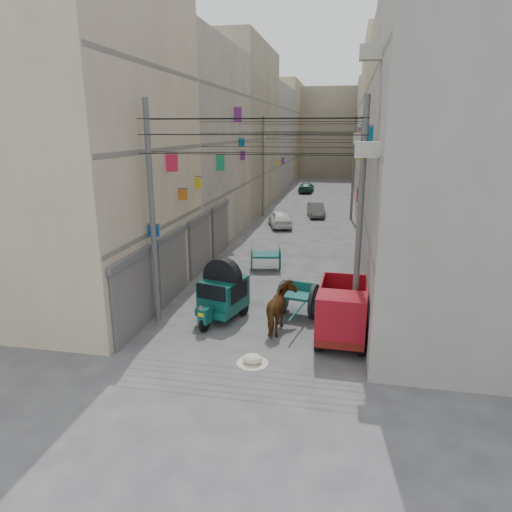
% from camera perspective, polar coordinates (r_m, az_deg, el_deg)
% --- Properties ---
extents(ground, '(140.00, 140.00, 0.00)m').
position_cam_1_polar(ground, '(11.76, -6.90, -20.89)').
color(ground, '#434345').
rests_on(ground, ground).
extents(building_row_left, '(8.00, 62.00, 14.00)m').
position_cam_1_polar(building_row_left, '(44.49, -3.40, 14.86)').
color(building_row_left, beige).
rests_on(building_row_left, ground).
extents(building_row_right, '(8.00, 62.00, 14.00)m').
position_cam_1_polar(building_row_right, '(43.36, 18.20, 14.13)').
color(building_row_right, gray).
rests_on(building_row_right, ground).
extents(end_cap_building, '(22.00, 10.00, 13.00)m').
position_cam_1_polar(end_cap_building, '(75.02, 9.10, 15.00)').
color(end_cap_building, '#9E957C').
rests_on(end_cap_building, ground).
extents(shutters_left, '(0.18, 14.40, 2.88)m').
position_cam_1_polar(shutters_left, '(21.28, -8.52, 0.47)').
color(shutters_left, '#49494E').
rests_on(shutters_left, ground).
extents(signboards, '(8.22, 40.52, 5.67)m').
position_cam_1_polar(signboards, '(30.97, 5.38, 8.92)').
color(signboards, gold).
rests_on(signboards, ground).
extents(ac_units, '(0.70, 6.55, 3.35)m').
position_cam_1_polar(ac_units, '(16.64, 13.60, 16.75)').
color(ac_units, '#B3B1A0').
rests_on(ac_units, ground).
extents(utility_poles, '(7.40, 22.20, 8.00)m').
position_cam_1_polar(utility_poles, '(26.31, 4.36, 9.03)').
color(utility_poles, '#545557').
rests_on(utility_poles, ground).
extents(overhead_cables, '(7.40, 22.52, 1.12)m').
position_cam_1_polar(overhead_cables, '(23.56, 3.70, 15.03)').
color(overhead_cables, black).
rests_on(overhead_cables, ground).
extents(auto_rickshaw, '(1.91, 2.68, 1.82)m').
position_cam_1_polar(auto_rickshaw, '(17.22, -4.18, -4.51)').
color(auto_rickshaw, black).
rests_on(auto_rickshaw, ground).
extents(tonga_cart, '(1.66, 3.12, 1.34)m').
position_cam_1_polar(tonga_cart, '(17.66, 5.30, -5.31)').
color(tonga_cart, black).
rests_on(tonga_cart, ground).
extents(mini_truck, '(1.71, 3.61, 2.00)m').
position_cam_1_polar(mini_truck, '(15.58, 10.65, -7.42)').
color(mini_truck, black).
rests_on(mini_truck, ground).
extents(second_cart, '(1.73, 1.59, 1.34)m').
position_cam_1_polar(second_cart, '(23.29, 1.23, -0.03)').
color(second_cart, '#135450').
rests_on(second_cart, ground).
extents(feed_sack, '(0.62, 0.49, 0.31)m').
position_cam_1_polar(feed_sack, '(14.38, -0.45, -12.73)').
color(feed_sack, beige).
rests_on(feed_sack, ground).
extents(horse, '(0.95, 2.02, 1.70)m').
position_cam_1_polar(horse, '(16.23, 3.16, -6.62)').
color(horse, brown).
rests_on(horse, ground).
extents(distant_car_white, '(2.45, 3.94, 1.25)m').
position_cam_1_polar(distant_car_white, '(33.79, 3.03, 4.71)').
color(distant_car_white, white).
rests_on(distant_car_white, ground).
extents(distant_car_grey, '(1.80, 3.61, 1.14)m').
position_cam_1_polar(distant_car_grey, '(38.11, 7.51, 5.75)').
color(distant_car_grey, '#4C514D').
rests_on(distant_car_grey, ground).
extents(distant_car_green, '(1.60, 3.91, 1.13)m').
position_cam_1_polar(distant_car_green, '(53.06, 6.31, 8.52)').
color(distant_car_green, '#1A4E41').
rests_on(distant_car_green, ground).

